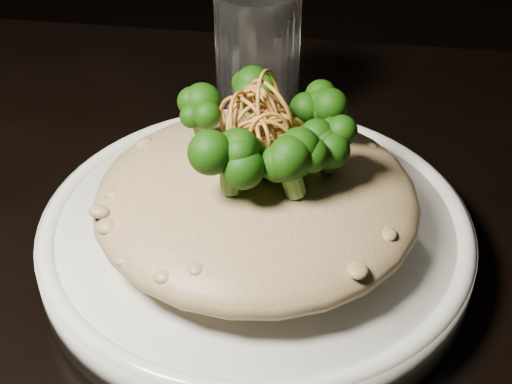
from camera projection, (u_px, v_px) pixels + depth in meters
table at (222, 371)px, 0.53m from camera, size 1.10×0.80×0.75m
plate at (256, 237)px, 0.50m from camera, size 0.30×0.30×0.03m
risotto at (257, 197)px, 0.47m from camera, size 0.22×0.22×0.05m
broccoli at (264, 131)px, 0.45m from camera, size 0.12×0.12×0.05m
cheese at (263, 150)px, 0.46m from camera, size 0.06×0.06×0.02m
shallots at (262, 117)px, 0.44m from camera, size 0.05×0.05×0.03m
drinking_glass at (258, 61)px, 0.61m from camera, size 0.09×0.09×0.13m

